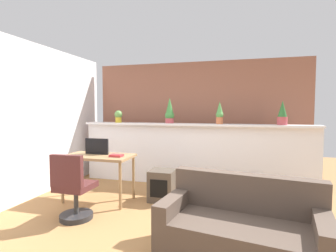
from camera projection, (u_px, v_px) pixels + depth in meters
ground_plane at (164, 230)px, 3.20m from camera, size 12.00×12.00×0.00m
divider_wall at (193, 155)px, 5.09m from camera, size 4.51×0.16×1.17m
plant_shelf at (193, 125)px, 5.01m from camera, size 4.51×0.28×0.04m
brick_wall_behind at (198, 120)px, 5.63m from camera, size 4.51×0.10×2.50m
side_wall_left at (22, 121)px, 4.17m from camera, size 0.12×4.40×2.60m
potted_plant_0 at (118, 116)px, 5.38m from camera, size 0.16×0.16×0.25m
potted_plant_1 at (170, 112)px, 5.15m from camera, size 0.18×0.18×0.51m
potted_plant_2 at (220, 113)px, 4.83m from camera, size 0.14×0.14×0.43m
potted_plant_3 at (282, 113)px, 4.57m from camera, size 0.17×0.17×0.43m
desk at (99, 160)px, 4.19m from camera, size 1.10×0.60×0.75m
tv_monitor at (97, 146)px, 4.27m from camera, size 0.41×0.04×0.26m
office_chair at (73, 192)px, 3.45m from camera, size 0.45×0.45×0.91m
side_cube_shelf at (162, 185)px, 4.24m from camera, size 0.40×0.41×0.50m
book_on_desk at (116, 156)px, 4.04m from camera, size 0.20×0.14×0.04m
couch at (241, 231)px, 2.57m from camera, size 1.66×1.01×0.80m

